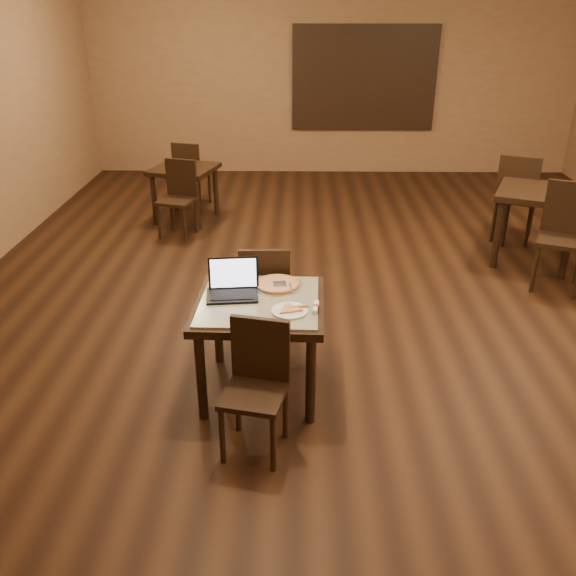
{
  "coord_description": "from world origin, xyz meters",
  "views": [
    {
      "loc": [
        -0.55,
        -5.47,
        2.72
      ],
      "look_at": [
        -0.62,
        -1.54,
        0.85
      ],
      "focal_mm": 38.0,
      "sensor_mm": 36.0,
      "label": 1
    }
  ],
  "objects_px": {
    "chair_main_far": "(265,292)",
    "other_table_b_chair_near": "(179,193)",
    "other_table_a_chair_near": "(564,230)",
    "laptop": "(233,285)",
    "other_table_b": "(184,176)",
    "tiled_table": "(260,313)",
    "chair_main_near": "(257,379)",
    "other_table_a": "(540,203)",
    "other_table_a_chair_far": "(516,193)",
    "pizza_pan": "(277,285)",
    "other_table_b_chair_far": "(190,171)"
  },
  "relations": [
    {
      "from": "other_table_a",
      "to": "other_table_a_chair_far",
      "type": "bearing_deg",
      "value": 116.81
    },
    {
      "from": "other_table_a_chair_near",
      "to": "other_table_b_chair_near",
      "type": "distance_m",
      "value": 4.44
    },
    {
      "from": "chair_main_far",
      "to": "other_table_b",
      "type": "height_order",
      "value": "chair_main_far"
    },
    {
      "from": "other_table_a_chair_near",
      "to": "other_table_b_chair_near",
      "type": "relative_size",
      "value": 1.16
    },
    {
      "from": "chair_main_near",
      "to": "laptop",
      "type": "relative_size",
      "value": 2.28
    },
    {
      "from": "tiled_table",
      "to": "laptop",
      "type": "distance_m",
      "value": 0.28
    },
    {
      "from": "other_table_b_chair_near",
      "to": "other_table_a_chair_near",
      "type": "bearing_deg",
      "value": -3.96
    },
    {
      "from": "other_table_b",
      "to": "laptop",
      "type": "bearing_deg",
      "value": -59.49
    },
    {
      "from": "other_table_a_chair_near",
      "to": "other_table_b",
      "type": "height_order",
      "value": "other_table_a_chair_near"
    },
    {
      "from": "other_table_a",
      "to": "other_table_a_chair_near",
      "type": "bearing_deg",
      "value": -63.19
    },
    {
      "from": "other_table_a_chair_near",
      "to": "other_table_b",
      "type": "distance_m",
      "value": 4.66
    },
    {
      "from": "other_table_b",
      "to": "other_table_b_chair_far",
      "type": "distance_m",
      "value": 0.55
    },
    {
      "from": "other_table_a",
      "to": "other_table_a_chair_far",
      "type": "height_order",
      "value": "other_table_a_chair_far"
    },
    {
      "from": "tiled_table",
      "to": "chair_main_far",
      "type": "relative_size",
      "value": 1.0
    },
    {
      "from": "tiled_table",
      "to": "chair_main_near",
      "type": "relative_size",
      "value": 1.05
    },
    {
      "from": "tiled_table",
      "to": "other_table_a_chair_near",
      "type": "xyz_separation_m",
      "value": [
        2.96,
        1.95,
        -0.05
      ]
    },
    {
      "from": "other_table_a_chair_near",
      "to": "other_table_b_chair_far",
      "type": "height_order",
      "value": "other_table_a_chair_near"
    },
    {
      "from": "laptop",
      "to": "other_table_b_chair_far",
      "type": "relative_size",
      "value": 0.42
    },
    {
      "from": "other_table_a_chair_far",
      "to": "other_table_b_chair_far",
      "type": "bearing_deg",
      "value": 6.13
    },
    {
      "from": "pizza_pan",
      "to": "other_table_a",
      "type": "height_order",
      "value": "other_table_a"
    },
    {
      "from": "other_table_a_chair_far",
      "to": "other_table_b_chair_near",
      "type": "relative_size",
      "value": 1.16
    },
    {
      "from": "laptop",
      "to": "other_table_a_chair_far",
      "type": "xyz_separation_m",
      "value": [
        3.09,
        3.12,
        -0.22
      ]
    },
    {
      "from": "laptop",
      "to": "other_table_b",
      "type": "relative_size",
      "value": 0.42
    },
    {
      "from": "pizza_pan",
      "to": "other_table_a",
      "type": "xyz_separation_m",
      "value": [
        2.81,
        2.35,
        -0.07
      ]
    },
    {
      "from": "other_table_a_chair_far",
      "to": "other_table_a",
      "type": "bearing_deg",
      "value": 116.81
    },
    {
      "from": "pizza_pan",
      "to": "other_table_a_chair_far",
      "type": "bearing_deg",
      "value": 47.17
    },
    {
      "from": "other_table_b",
      "to": "pizza_pan",
      "type": "bearing_deg",
      "value": -54.53
    },
    {
      "from": "laptop",
      "to": "other_table_a_chair_far",
      "type": "relative_size",
      "value": 0.36
    },
    {
      "from": "chair_main_far",
      "to": "laptop",
      "type": "height_order",
      "value": "laptop"
    },
    {
      "from": "laptop",
      "to": "pizza_pan",
      "type": "bearing_deg",
      "value": 16.11
    },
    {
      "from": "chair_main_far",
      "to": "other_table_a",
      "type": "bearing_deg",
      "value": -148.5
    },
    {
      "from": "pizza_pan",
      "to": "chair_main_far",
      "type": "bearing_deg",
      "value": 107.14
    },
    {
      "from": "chair_main_near",
      "to": "pizza_pan",
      "type": "height_order",
      "value": "chair_main_near"
    },
    {
      "from": "pizza_pan",
      "to": "other_table_b",
      "type": "distance_m",
      "value": 3.98
    },
    {
      "from": "pizza_pan",
      "to": "other_table_a_chair_far",
      "type": "distance_m",
      "value": 4.07
    },
    {
      "from": "pizza_pan",
      "to": "tiled_table",
      "type": "bearing_deg",
      "value": -116.57
    },
    {
      "from": "tiled_table",
      "to": "other_table_a_chair_near",
      "type": "height_order",
      "value": "other_table_a_chair_near"
    },
    {
      "from": "other_table_b_chair_far",
      "to": "pizza_pan",
      "type": "bearing_deg",
      "value": 123.34
    },
    {
      "from": "tiled_table",
      "to": "laptop",
      "type": "relative_size",
      "value": 2.41
    },
    {
      "from": "other_table_a_chair_far",
      "to": "pizza_pan",
      "type": "bearing_deg",
      "value": 70.59
    },
    {
      "from": "chair_main_far",
      "to": "other_table_b_chair_near",
      "type": "bearing_deg",
      "value": -68.97
    },
    {
      "from": "tiled_table",
      "to": "other_table_a",
      "type": "xyz_separation_m",
      "value": [
        2.93,
        2.59,
        0.03
      ]
    },
    {
      "from": "laptop",
      "to": "other_table_b_chair_near",
      "type": "xyz_separation_m",
      "value": [
        -1.02,
        3.32,
        -0.3
      ]
    },
    {
      "from": "other_table_a_chair_far",
      "to": "other_table_b",
      "type": "height_order",
      "value": "other_table_a_chair_far"
    },
    {
      "from": "other_table_b_chair_far",
      "to": "other_table_a_chair_far",
      "type": "bearing_deg",
      "value": 178.12
    },
    {
      "from": "other_table_a",
      "to": "other_table_a_chair_far",
      "type": "relative_size",
      "value": 1.08
    },
    {
      "from": "other_table_b",
      "to": "other_table_b_chair_far",
      "type": "xyz_separation_m",
      "value": [
        -0.02,
        0.55,
        -0.07
      ]
    },
    {
      "from": "other_table_a",
      "to": "other_table_b_chair_far",
      "type": "xyz_separation_m",
      "value": [
        -4.19,
        1.93,
        -0.17
      ]
    },
    {
      "from": "pizza_pan",
      "to": "other_table_b_chair_far",
      "type": "relative_size",
      "value": 0.41
    },
    {
      "from": "laptop",
      "to": "other_table_a",
      "type": "distance_m",
      "value": 3.99
    }
  ]
}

